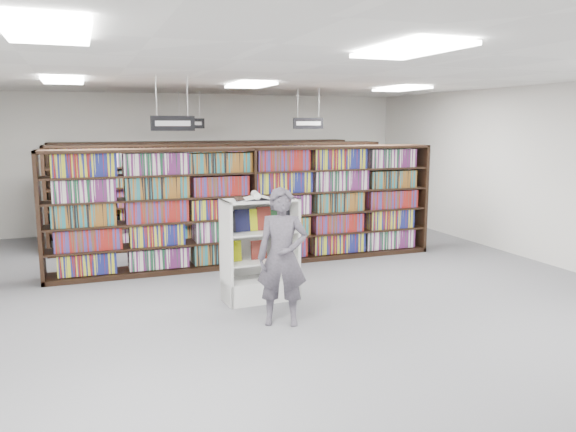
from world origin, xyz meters
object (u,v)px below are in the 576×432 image
object	(u,v)px
endcap_display	(259,266)
shopper	(282,257)
open_book	(257,197)
bookshelf_row_near	(252,206)

from	to	relation	value
endcap_display	shopper	size ratio (longest dim) A/B	0.84
endcap_display	open_book	bearing A→B (deg)	-132.33
bookshelf_row_near	open_book	bearing A→B (deg)	-104.66
bookshelf_row_near	endcap_display	distance (m)	2.14
bookshelf_row_near	endcap_display	xyz separation A→B (m)	(-0.49, -2.01, -0.56)
endcap_display	open_book	world-z (taller)	open_book
bookshelf_row_near	shopper	distance (m)	3.14
endcap_display	open_book	distance (m)	1.00
open_book	shopper	world-z (taller)	shopper
open_book	shopper	xyz separation A→B (m)	(0.01, -1.02, -0.63)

